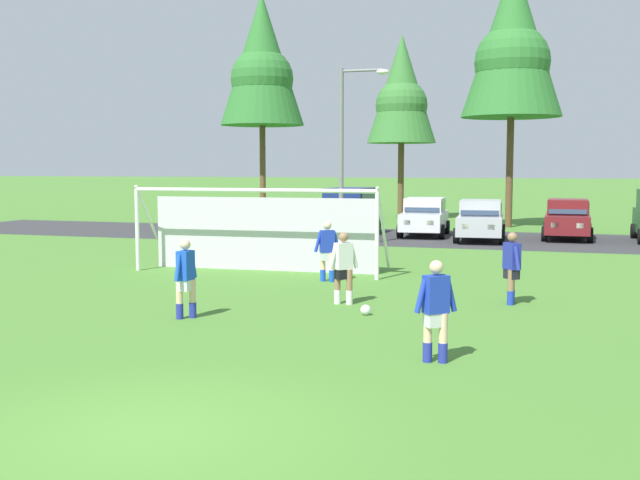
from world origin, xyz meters
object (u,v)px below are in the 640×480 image
Objects in this scene: player_midfield_center at (186,279)px; soccer_goal at (261,228)px; player_winger_left at (436,311)px; player_striker_near at (327,251)px; parked_car_slot_center at (567,219)px; parked_car_slot_far_left at (350,211)px; player_trailing_back at (343,268)px; parked_car_slot_center_left at (480,220)px; street_lamp at (346,155)px; parked_car_slot_left at (424,217)px; soccer_ball at (366,310)px; player_winger_right at (512,268)px.

soccer_goal is at bearing 99.85° from player_midfield_center.
soccer_goal is 4.57× the size of player_winger_left.
player_striker_near is 0.39× the size of parked_car_slot_center.
soccer_goal is 12.65m from parked_car_slot_far_left.
player_striker_near is at bearing 113.27° from player_trailing_back.
soccer_goal reaches higher than parked_car_slot_center_left.
player_trailing_back is 0.24× the size of street_lamp.
player_trailing_back is at bearing -66.73° from player_striker_near.
soccer_goal is 13.47m from parked_car_slot_left.
parked_car_slot_far_left is at bearing -174.52° from parked_car_slot_center.
player_trailing_back is (-2.84, 4.57, 0.00)m from player_winger_left.
parked_car_slot_far_left is (-3.28, 14.00, 0.29)m from player_striker_near.
soccer_ball is 0.05× the size of parked_car_slot_left.
soccer_ball is 0.13× the size of player_winger_right.
parked_car_slot_far_left reaches higher than parked_car_slot_left.
street_lamp reaches higher than player_winger_right.
street_lamp is (-1.93, 8.62, 2.72)m from player_striker_near.
parked_car_slot_far_left reaches higher than soccer_ball.
parked_car_slot_far_left is at bearing 105.15° from player_trailing_back.
player_striker_near is at bearing -77.37° from street_lamp.
parked_car_slot_center_left reaches higher than player_winger_right.
player_trailing_back is 0.38× the size of parked_car_slot_center_left.
player_striker_near is at bearing 116.90° from soccer_ball.
player_midfield_center is 0.36× the size of parked_car_slot_far_left.
parked_car_slot_far_left reaches higher than player_midfield_center.
soccer_goal is at bearing -114.13° from parked_car_slot_center_left.
parked_car_slot_center_left is 1.03× the size of parked_car_slot_center.
parked_car_slot_center_left is at bearing 98.63° from player_winger_right.
player_winger_left is 1.00× the size of player_trailing_back.
parked_car_slot_left is 6.84m from street_lamp.
player_winger_right is 17.33m from parked_car_slot_left.
street_lamp is at bearing 92.71° from player_midfield_center.
soccer_goal is at bearing -86.40° from parked_car_slot_far_left.
soccer_goal is at bearing 129.47° from soccer_ball.
player_midfield_center is 7.28m from player_winger_right.
player_striker_near is 0.38× the size of parked_car_slot_center_left.
soccer_goal is at bearing 151.10° from player_striker_near.
player_midfield_center is 14.65m from street_lamp.
parked_car_slot_far_left reaches higher than player_striker_near.
parked_car_slot_left is at bearing 148.99° from parked_car_slot_center_left.
player_midfield_center is 20.40m from parked_car_slot_left.
parked_car_slot_left is (1.31, 20.35, 0.05)m from player_midfield_center.
player_trailing_back is at bearing -74.85° from parked_car_slot_far_left.
parked_car_slot_far_left is at bearing 104.11° from street_lamp.
soccer_goal is 4.57× the size of player_trailing_back.
soccer_goal is at bearing 155.60° from player_winger_right.
player_striker_near and player_winger_right have the same top height.
parked_car_slot_center_left is (2.66, -1.60, 0.00)m from parked_car_slot_left.
soccer_goal is 1.62× the size of parked_car_slot_far_left.
parked_car_slot_far_left is 1.10× the size of parked_car_slot_center.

